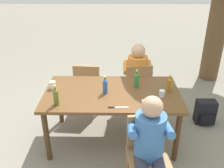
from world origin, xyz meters
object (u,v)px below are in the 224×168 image
at_px(bottle_blue, 105,86).
at_px(cup_white, 53,85).
at_px(chair_near_right, 147,150).
at_px(cup_steel, 145,105).
at_px(person_in_plaid_shirt, 150,145).
at_px(bottle_olive, 56,96).
at_px(cup_glass, 162,94).
at_px(chair_far_right, 137,85).
at_px(table_knife, 117,107).
at_px(bottle_amber, 170,84).
at_px(chair_far_left, 88,84).
at_px(backpack_by_near_side, 205,113).
at_px(dining_table, 112,98).
at_px(bottle_green, 137,80).
at_px(person_in_white_shirt, 137,73).

height_order(bottle_blue, cup_white, bottle_blue).
height_order(chair_near_right, cup_steel, cup_steel).
height_order(person_in_plaid_shirt, bottle_olive, person_in_plaid_shirt).
relative_size(cup_glass, cup_white, 0.85).
bearing_deg(chair_far_right, bottle_olive, -133.88).
relative_size(cup_white, table_knife, 0.43).
xyz_separation_m(chair_far_right, bottle_amber, (0.35, -0.77, 0.39)).
relative_size(person_in_plaid_shirt, cup_glass, 13.37).
xyz_separation_m(chair_far_left, bottle_olive, (-0.26, -1.12, 0.40)).
bearing_deg(cup_white, person_in_plaid_shirt, -39.54).
height_order(person_in_plaid_shirt, backpack_by_near_side, person_in_plaid_shirt).
height_order(bottle_olive, bottle_amber, bottle_olive).
distance_m(dining_table, bottle_olive, 0.77).
bearing_deg(bottle_amber, bottle_green, 164.10).
xyz_separation_m(person_in_plaid_shirt, backpack_by_near_side, (1.07, 1.33, -0.47)).
relative_size(cup_glass, table_knife, 0.37).
distance_m(cup_glass, cup_white, 1.46).
relative_size(person_in_white_shirt, bottle_green, 4.57).
bearing_deg(chair_near_right, cup_white, 143.46).
height_order(chair_near_right, backpack_by_near_side, chair_near_right).
xyz_separation_m(bottle_green, table_knife, (-0.27, -0.54, -0.11)).
xyz_separation_m(person_in_plaid_shirt, bottle_blue, (-0.49, 0.89, 0.23)).
bearing_deg(bottle_blue, bottle_green, 22.07).
height_order(cup_steel, cup_white, cup_steel).
bearing_deg(person_in_white_shirt, bottle_olive, -131.04).
distance_m(bottle_amber, backpack_by_near_side, 1.07).
distance_m(dining_table, bottle_amber, 0.79).
height_order(table_knife, backpack_by_near_side, table_knife).
distance_m(bottle_green, cup_white, 1.14).
xyz_separation_m(person_in_white_shirt, table_knife, (-0.34, -1.30, 0.13)).
xyz_separation_m(chair_near_right, table_knife, (-0.33, 0.41, 0.29)).
bearing_deg(cup_white, table_knife, -28.86).
bearing_deg(chair_far_left, table_knife, -68.32).
bearing_deg(backpack_by_near_side, dining_table, -163.98).
relative_size(bottle_olive, cup_glass, 2.97).
distance_m(chair_near_right, cup_white, 1.53).
distance_m(chair_near_right, cup_glass, 0.80).
relative_size(chair_near_right, bottle_olive, 3.32).
relative_size(chair_far_right, person_in_plaid_shirt, 0.74).
xyz_separation_m(chair_near_right, cup_steel, (-0.01, 0.40, 0.34)).
bearing_deg(bottle_blue, backpack_by_near_side, 15.89).
bearing_deg(cup_glass, bottle_olive, -170.78).
distance_m(bottle_olive, table_knife, 0.74).
height_order(person_in_white_shirt, bottle_olive, person_in_white_shirt).
distance_m(dining_table, chair_far_left, 0.92).
height_order(chair_near_right, cup_white, cup_white).
bearing_deg(table_knife, chair_far_left, 111.68).
height_order(chair_far_right, bottle_green, bottle_green).
relative_size(chair_near_right, person_in_plaid_shirt, 0.74).
distance_m(chair_near_right, bottle_blue, 1.00).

